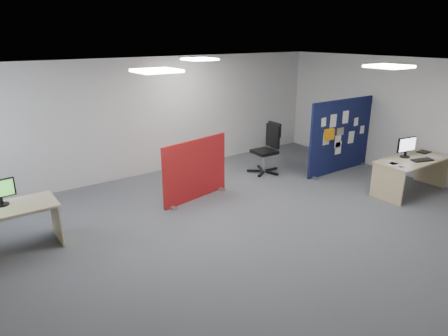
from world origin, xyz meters
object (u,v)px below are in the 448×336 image
navy_divider (341,136)px  red_divider (196,170)px  main_desk (410,166)px  office_chair (269,145)px  monitor_main (406,146)px  second_desk (6,219)px

navy_divider → red_divider: 3.78m
main_desk → red_divider: (-3.84, 2.27, 0.05)m
main_desk → office_chair: bearing=120.3°
navy_divider → monitor_main: navy_divider is taller
navy_divider → monitor_main: bearing=-86.7°
navy_divider → main_desk: size_ratio=1.23×
second_desk → office_chair: size_ratio=1.22×
navy_divider → main_desk: bearing=-86.2°
red_divider → office_chair: red_divider is taller
monitor_main → red_divider: red_divider is taller
main_desk → monitor_main: monitor_main is taller
main_desk → second_desk: (-7.26, 2.16, -0.01)m
main_desk → red_divider: 4.47m
second_desk → office_chair: office_chair is taller
main_desk → second_desk: 7.57m
second_desk → office_chair: 5.72m
second_desk → red_divider: bearing=1.9°
monitor_main → red_divider: 4.40m
navy_divider → red_divider: size_ratio=1.31×
monitor_main → second_desk: 7.53m
navy_divider → red_divider: bearing=171.6°
navy_divider → office_chair: navy_divider is taller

